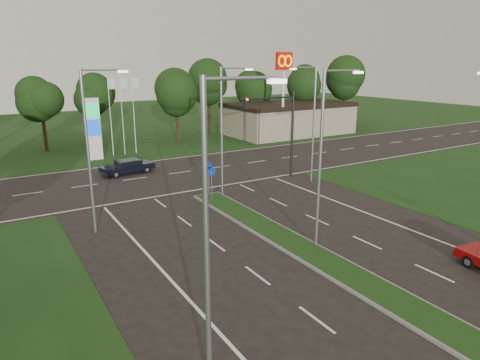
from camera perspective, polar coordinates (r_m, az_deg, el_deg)
ground at (r=18.72m, az=20.67°, el=-15.41°), size 160.00×160.00×0.00m
verge_far at (r=66.46m, az=-19.64°, el=6.54°), size 160.00×50.00×0.02m
cross_road at (r=37.16m, az=-9.44°, el=0.77°), size 160.00×12.00×0.02m
median_kerb at (r=21.00m, az=12.02°, el=-10.99°), size 2.00×26.00×0.12m
commercial_building at (r=57.96m, az=6.48°, el=8.14°), size 16.00×9.00×4.00m
streetlight_median_near at (r=21.42m, az=11.09°, el=3.82°), size 2.53×0.22×9.00m
streetlight_median_far at (r=29.46m, az=-2.12°, el=7.22°), size 2.53×0.22×9.00m
streetlight_left_near at (r=11.47m, az=-3.63°, el=-6.16°), size 2.53×0.22×9.00m
streetlight_left_far at (r=24.34m, az=-19.23°, el=4.62°), size 2.53×0.22×9.00m
streetlight_right_far at (r=33.92m, az=9.57°, el=8.11°), size 2.53×0.22×9.00m
traffic_signal at (r=34.52m, az=5.31°, el=7.67°), size 5.10×0.42×7.00m
median_signs at (r=30.02m, az=-4.10°, el=0.79°), size 1.16×1.76×2.38m
gas_pylon at (r=43.97m, az=-18.74°, el=6.68°), size 5.80×1.26×8.00m
mcdonalds_sign at (r=51.89m, az=5.87°, el=13.94°), size 2.20×0.47×10.40m
treeline_far at (r=51.22m, az=-16.57°, el=12.09°), size 6.00×6.00×9.90m
navy_sedan at (r=37.96m, az=-14.77°, el=1.77°), size 4.56×2.32×1.20m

